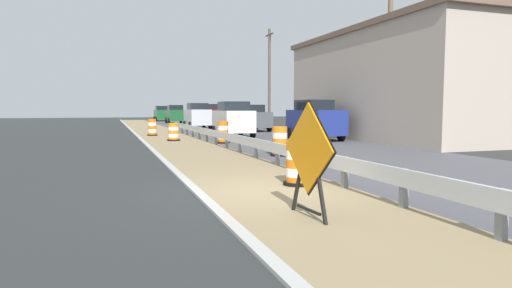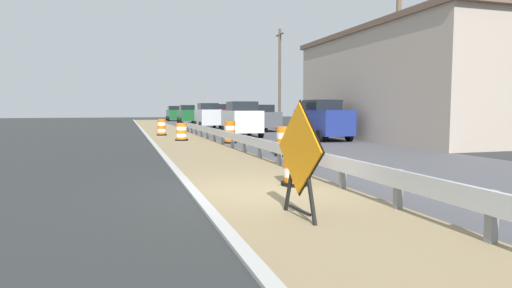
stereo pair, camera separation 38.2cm
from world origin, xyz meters
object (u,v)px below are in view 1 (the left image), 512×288
(warning_sign_diamond, at_px, (308,153))
(traffic_barrel_close, at_px, (280,143))
(car_mid_far_lane, at_px, (251,118))
(car_distant_b, at_px, (161,113))
(car_lead_near_lane, at_px, (175,114))
(utility_pole_near, at_px, (389,57))
(car_trailing_far_lane, at_px, (197,116))
(car_distant_a, at_px, (315,120))
(traffic_barrel_mid, at_px, (223,133))
(car_trailing_near_lane, at_px, (214,115))
(utility_pole_mid, at_px, (269,77))
(traffic_barrel_far, at_px, (152,128))
(traffic_barrel_farther, at_px, (174,133))
(car_lead_far_lane, at_px, (233,119))
(traffic_barrel_nearest, at_px, (297,165))

(warning_sign_diamond, distance_m, traffic_barrel_close, 9.05)
(car_mid_far_lane, distance_m, car_distant_b, 29.90)
(car_lead_near_lane, height_order, utility_pole_near, utility_pole_near)
(car_trailing_far_lane, xyz_separation_m, car_distant_a, (3.52, -16.03, 0.01))
(traffic_barrel_mid, height_order, car_trailing_far_lane, car_trailing_far_lane)
(traffic_barrel_mid, distance_m, car_lead_near_lane, 30.60)
(car_trailing_near_lane, xyz_separation_m, utility_pole_mid, (3.08, -8.61, 3.46))
(traffic_barrel_far, bearing_deg, utility_pole_mid, 35.61)
(traffic_barrel_mid, xyz_separation_m, traffic_barrel_far, (-2.80, 7.42, -0.02))
(traffic_barrel_farther, xyz_separation_m, utility_pole_mid, (10.44, 12.90, 4.14))
(car_trailing_near_lane, height_order, car_trailing_far_lane, car_trailing_near_lane)
(car_distant_a, xyz_separation_m, utility_pole_near, (2.04, -3.88, 3.13))
(car_lead_near_lane, height_order, car_lead_far_lane, car_lead_far_lane)
(utility_pole_mid, bearing_deg, utility_pole_near, -92.34)
(traffic_barrel_far, relative_size, utility_pole_mid, 0.12)
(traffic_barrel_close, relative_size, car_mid_far_lane, 0.24)
(car_distant_b, height_order, utility_pole_near, utility_pole_near)
(car_trailing_near_lane, distance_m, car_mid_far_lane, 12.93)
(traffic_barrel_mid, xyz_separation_m, car_distant_a, (5.52, 0.74, 0.61))
(car_trailing_far_lane, relative_size, car_distant_b, 0.87)
(car_trailing_near_lane, relative_size, utility_pole_mid, 0.52)
(warning_sign_diamond, bearing_deg, traffic_barrel_far, -93.55)
(car_trailing_near_lane, xyz_separation_m, car_trailing_far_lane, (-3.22, -7.22, -0.01))
(warning_sign_diamond, height_order, traffic_barrel_mid, warning_sign_diamond)
(car_distant_a, bearing_deg, traffic_barrel_mid, -82.72)
(car_lead_near_lane, xyz_separation_m, car_trailing_near_lane, (3.17, -6.55, 0.03))
(car_trailing_near_lane, bearing_deg, warning_sign_diamond, -9.03)
(car_distant_a, bearing_deg, traffic_barrel_nearest, -28.59)
(traffic_barrel_mid, xyz_separation_m, utility_pole_mid, (8.31, 15.38, 4.07))
(car_distant_b, bearing_deg, utility_pole_near, -171.76)
(car_lead_near_lane, distance_m, car_trailing_near_lane, 7.28)
(traffic_barrel_mid, height_order, car_lead_far_lane, car_lead_far_lane)
(car_mid_far_lane, bearing_deg, traffic_barrel_nearest, -16.99)
(car_distant_a, xyz_separation_m, utility_pole_mid, (2.79, 14.64, 3.46))
(car_lead_far_lane, height_order, utility_pole_near, utility_pole_near)
(warning_sign_diamond, distance_m, utility_pole_mid, 32.30)
(warning_sign_diamond, relative_size, traffic_barrel_mid, 1.71)
(traffic_barrel_nearest, distance_m, utility_pole_mid, 29.46)
(traffic_barrel_nearest, xyz_separation_m, utility_pole_near, (8.96, 8.99, 3.79))
(traffic_barrel_nearest, distance_m, car_mid_far_lane, 24.11)
(traffic_barrel_close, height_order, car_lead_far_lane, car_lead_far_lane)
(car_mid_far_lane, relative_size, car_distant_a, 1.10)
(car_mid_far_lane, relative_size, car_trailing_far_lane, 1.13)
(traffic_barrel_nearest, relative_size, traffic_barrel_mid, 0.91)
(traffic_barrel_far, distance_m, car_trailing_near_lane, 18.42)
(car_distant_b, bearing_deg, car_lead_near_lane, -177.02)
(car_distant_a, bearing_deg, warning_sign_diamond, -27.37)
(warning_sign_diamond, bearing_deg, traffic_barrel_nearest, -115.40)
(warning_sign_diamond, relative_size, traffic_barrel_farther, 1.98)
(traffic_barrel_far, xyz_separation_m, car_trailing_near_lane, (8.03, 16.57, 0.63))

